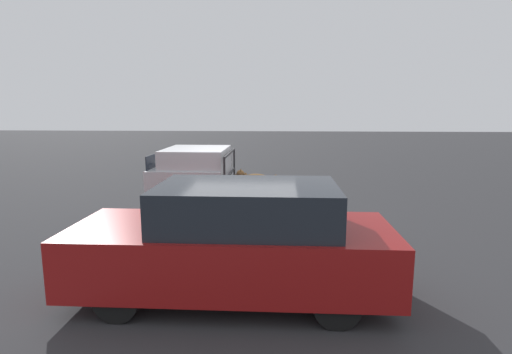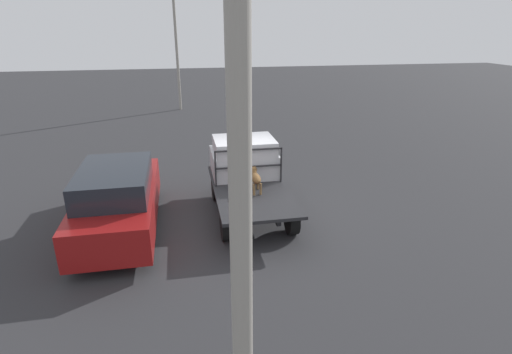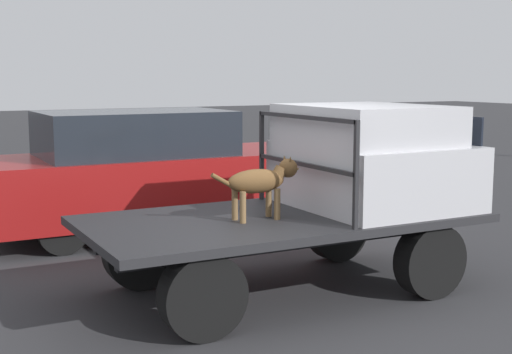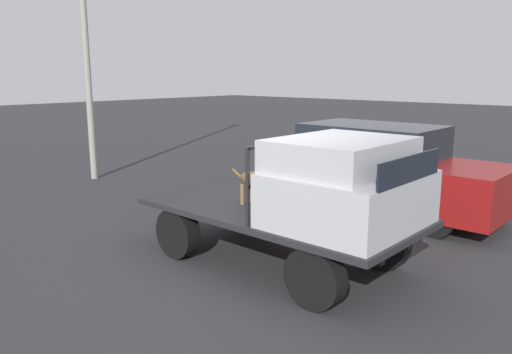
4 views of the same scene
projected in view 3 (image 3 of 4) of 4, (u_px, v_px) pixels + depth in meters
ground_plane at (282, 292)px, 7.12m from camera, size 80.00×80.00×0.00m
flatbed_truck at (282, 236)px, 7.03m from camera, size 3.88×1.92×0.79m
truck_cab at (371, 159)px, 7.43m from camera, size 1.58×1.80×1.06m
truck_headboard at (304, 149)px, 7.03m from camera, size 0.04×1.80×0.97m
dog at (263, 181)px, 6.76m from camera, size 0.95×0.23×0.60m
parked_sedan at (147, 172)px, 9.78m from camera, size 4.51×1.75×1.67m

